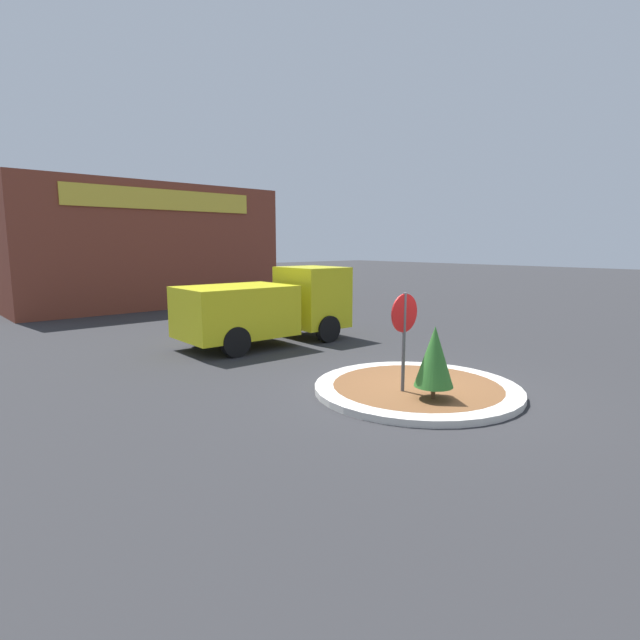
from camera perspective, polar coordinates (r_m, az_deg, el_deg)
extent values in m
plane|color=#2D2D30|center=(10.52, 10.99, -8.04)|extent=(120.00, 120.00, 0.00)
cylinder|color=beige|center=(10.50, 11.00, -7.69)|extent=(4.19, 4.19, 0.13)
cylinder|color=brown|center=(10.50, 11.00, -7.68)|extent=(3.44, 3.44, 0.13)
cylinder|color=#4C4C51|center=(9.83, 9.54, -2.95)|extent=(0.07, 0.07, 2.08)
cylinder|color=#B71414|center=(9.72, 9.63, 0.79)|extent=(0.75, 0.03, 0.75)
cylinder|color=brown|center=(9.64, 12.80, -8.06)|extent=(0.08, 0.08, 0.24)
cone|color=#2D6B28|center=(9.46, 12.94, -4.07)|extent=(0.73, 0.73, 1.14)
cube|color=gold|center=(16.05, -0.91, 2.69)|extent=(1.74, 2.08, 1.90)
cube|color=gold|center=(14.50, -9.65, 1.01)|extent=(3.21, 2.24, 1.44)
cube|color=black|center=(16.39, 0.69, 3.98)|extent=(0.11, 1.81, 0.67)
cylinder|color=black|center=(16.85, -3.40, -0.16)|extent=(0.84, 0.26, 0.83)
cylinder|color=black|center=(15.33, 0.92, -1.03)|extent=(0.84, 0.26, 0.83)
cylinder|color=black|center=(15.20, -13.31, -1.35)|extent=(0.84, 0.26, 0.83)
cylinder|color=black|center=(13.49, -9.62, -2.49)|extent=(0.84, 0.26, 0.83)
cube|color=brown|center=(26.66, -19.88, 7.92)|extent=(12.38, 6.00, 5.78)
cube|color=gold|center=(23.95, -17.38, 13.00)|extent=(8.67, 0.08, 0.90)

